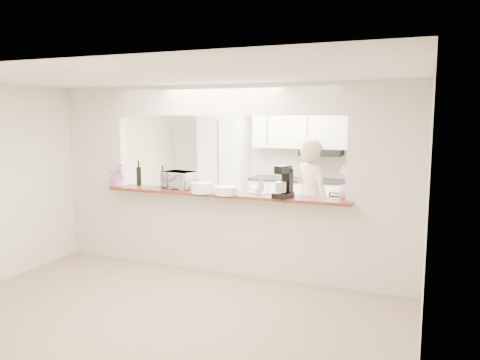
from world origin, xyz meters
The scene contains 19 objects.
floor centered at (0.00, 0.00, 0.00)m, with size 6.00×6.00×0.00m, color gray.
tile_overlay centered at (0.00, 1.55, 0.01)m, with size 5.00×2.90×0.01m, color silver.
partition centered at (0.00, 0.00, 1.48)m, with size 5.00×0.15×2.50m.
bar_counter centered at (0.00, 0.00, 0.58)m, with size 3.40×0.38×1.09m.
kitchen_cabinets centered at (-0.19, 2.72, 0.97)m, with size 3.15×0.62×2.25m.
refrigerator centered at (2.05, 2.65, 0.85)m, with size 0.75×0.70×1.70m, color #A9A9AE.
flower_left centered at (-1.60, -0.15, 1.26)m, with size 0.30×0.26×0.34m, color pink.
wine_bottle_a centered at (-1.40, 0.07, 1.23)m, with size 0.07×0.07×0.36m.
wine_bottle_b centered at (-1.00, 0.07, 1.21)m, with size 0.06×0.06×0.31m.
toaster_oven centered at (-0.70, 0.02, 1.21)m, with size 0.44×0.29×0.24m, color #BBBAC0.
serving_bowls centered at (-0.65, 0.05, 1.19)m, with size 0.28×0.28×0.20m, color white.
plate_stack_a centered at (-0.25, -0.19, 1.16)m, with size 0.29×0.29×0.13m.
plate_stack_b centered at (0.10, -0.19, 1.14)m, with size 0.30×0.30×0.10m.
red_bowl centered at (-0.03, -0.03, 1.13)m, with size 0.17×0.17×0.08m, color maroon.
tan_bowl centered at (0.05, 0.08, 1.12)m, with size 0.15×0.15×0.07m, color beige.
utensil_caddy centered at (0.45, 0.05, 1.19)m, with size 0.28×0.23×0.23m.
stand_mixer centered at (0.85, -0.14, 1.27)m, with size 0.24×0.31×0.40m.
flower_right centered at (1.60, 0.05, 1.29)m, with size 0.23×0.23×0.40m, color #B36AC5.
person centered at (0.98, 0.84, 0.88)m, with size 0.64×0.42×1.77m, color tan.
Camera 1 is at (2.48, -5.63, 2.10)m, focal length 35.00 mm.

